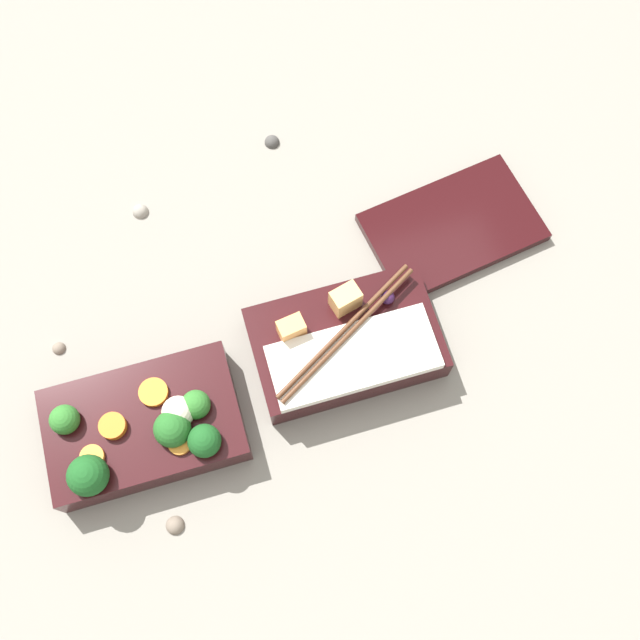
# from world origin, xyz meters

# --- Properties ---
(ground_plane) EXTENTS (3.00, 3.00, 0.00)m
(ground_plane) POSITION_xyz_m (0.00, 0.00, 0.00)
(ground_plane) COLOR gray
(bento_tray_vegetable) EXTENTS (0.19, 0.12, 0.07)m
(bento_tray_vegetable) POSITION_xyz_m (-0.12, -0.02, 0.03)
(bento_tray_vegetable) COLOR black
(bento_tray_vegetable) RESTS_ON ground_plane
(bento_tray_rice) EXTENTS (0.19, 0.12, 0.07)m
(bento_tray_rice) POSITION_xyz_m (0.11, 0.01, 0.02)
(bento_tray_rice) COLOR black
(bento_tray_rice) RESTS_ON ground_plane
(bento_lid) EXTENTS (0.21, 0.15, 0.01)m
(bento_lid) POSITION_xyz_m (0.27, 0.12, 0.01)
(bento_lid) COLOR black
(bento_lid) RESTS_ON ground_plane
(pebble_0) EXTENTS (0.02, 0.02, 0.02)m
(pebble_0) POSITION_xyz_m (0.10, 0.29, 0.00)
(pebble_0) COLOR #474442
(pebble_0) RESTS_ON ground_plane
(pebble_1) EXTENTS (0.01, 0.01, 0.01)m
(pebble_1) POSITION_xyz_m (-0.19, 0.10, 0.00)
(pebble_1) COLOR #7A6B5B
(pebble_1) RESTS_ON ground_plane
(pebble_2) EXTENTS (0.02, 0.02, 0.02)m
(pebble_2) POSITION_xyz_m (-0.08, 0.24, 0.00)
(pebble_2) COLOR gray
(pebble_2) RESTS_ON ground_plane
(pebble_3) EXTENTS (0.02, 0.02, 0.02)m
(pebble_3) POSITION_xyz_m (-0.11, -0.12, 0.00)
(pebble_3) COLOR #7A6B5B
(pebble_3) RESTS_ON ground_plane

